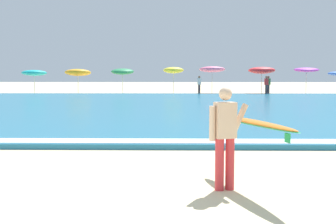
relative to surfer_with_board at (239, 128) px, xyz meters
The scene contains 14 objects.
ground_plane 3.78m from the surfer_with_board, 154.99° to the right, with size 160.00×160.00×0.00m, color beige.
sea 18.29m from the surfer_with_board, 100.38° to the left, with size 120.00×28.00×0.14m, color teal.
surf_foam 5.70m from the surfer_with_board, 125.80° to the left, with size 120.00×0.82×0.01m, color white.
surfer_with_board is the anchor object (origin of this frame).
beach_umbrella_0 37.21m from the surfer_with_board, 111.89° to the left, with size 2.21×2.24×2.14m.
beach_umbrella_1 35.39m from the surfer_with_board, 106.12° to the left, with size 2.29×2.34×2.26m.
beach_umbrella_2 35.06m from the surfer_with_board, 99.76° to the left, with size 2.02×2.05×2.28m.
beach_umbrella_3 33.89m from the surfer_with_board, 92.36° to the left, with size 1.79×1.80×2.37m.
beach_umbrella_4 33.51m from the surfer_with_board, 86.64° to the left, with size 2.24×2.27×2.47m.
beach_umbrella_5 33.46m from the surfer_with_board, 79.42° to the left, with size 2.27×2.29×2.38m.
beach_umbrella_6 35.82m from the surfer_with_board, 73.27° to the left, with size 2.18×2.19×2.35m.
beachgoer_near_row_left 32.91m from the surfer_with_board, 78.71° to the left, with size 0.32×0.20×1.58m.
beachgoer_near_row_mid 32.96m from the surfer_with_board, 88.56° to the left, with size 0.32×0.20×1.58m.
beachgoer_near_row_right 33.20m from the surfer_with_board, 78.42° to the left, with size 0.32×0.20×1.58m.
Camera 1 is at (2.25, -6.42, 1.99)m, focal length 50.95 mm.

